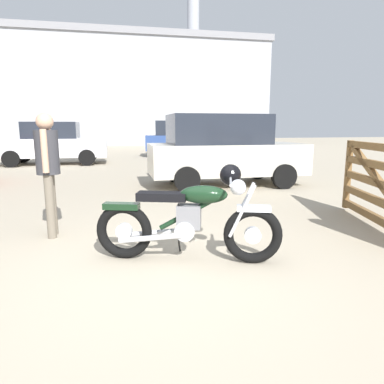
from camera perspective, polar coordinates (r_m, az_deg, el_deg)
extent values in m
plane|color=tan|center=(3.68, -4.08, -13.08)|extent=(80.00, 80.00, 0.00)
torus|color=black|center=(3.85, 9.99, -7.00)|extent=(0.64, 0.32, 0.64)
cylinder|color=silver|center=(3.85, 9.99, -7.00)|extent=(0.20, 0.14, 0.18)
torus|color=black|center=(4.01, -11.13, -6.34)|extent=(0.64, 0.32, 0.64)
cylinder|color=silver|center=(4.01, -11.13, -6.34)|extent=(0.20, 0.14, 0.18)
cube|color=silver|center=(3.77, 10.13, -2.66)|extent=(0.38, 0.24, 0.06)
cube|color=black|center=(3.94, -11.56, -2.29)|extent=(0.42, 0.26, 0.07)
cylinder|color=silver|center=(3.84, 8.17, -2.62)|extent=(0.28, 0.13, 0.58)
cylinder|color=silver|center=(3.70, 8.26, -3.15)|extent=(0.28, 0.13, 0.58)
sphere|color=silver|center=(3.72, 7.60, 0.78)|extent=(0.17, 0.17, 0.17)
cylinder|color=silver|center=(3.71, 6.39, 1.87)|extent=(0.23, 0.59, 0.03)
sphere|color=black|center=(4.00, 6.37, 2.81)|extent=(0.25, 0.25, 0.25)
cylinder|color=black|center=(3.79, 0.16, -3.08)|extent=(0.73, 0.31, 0.47)
ellipsoid|color=black|center=(3.74, 1.93, -0.42)|extent=(0.56, 0.38, 0.20)
cube|color=black|center=(3.81, -5.00, -0.72)|extent=(0.58, 0.37, 0.09)
cube|color=slate|center=(3.81, -0.50, -4.06)|extent=(0.31, 0.26, 0.26)
cylinder|color=silver|center=(3.86, -1.09, -6.20)|extent=(0.27, 0.26, 0.22)
cylinder|color=silver|center=(4.04, -6.31, -6.68)|extent=(0.68, 0.29, 0.14)
cylinder|color=silver|center=(3.85, -6.94, -7.56)|extent=(0.68, 0.29, 0.14)
cylinder|color=black|center=(4.09, -2.20, -8.15)|extent=(0.10, 0.23, 0.33)
cube|color=brown|center=(6.72, 24.32, 2.64)|extent=(0.10, 0.12, 1.20)
cube|color=brown|center=(5.73, 28.44, -4.04)|extent=(0.72, 2.33, 0.11)
cube|color=brown|center=(5.68, 28.68, -1.50)|extent=(0.72, 2.33, 0.11)
cube|color=brown|center=(5.64, 28.91, 1.08)|extent=(0.72, 2.33, 0.11)
cube|color=brown|center=(5.60, 29.15, 3.71)|extent=(0.72, 2.33, 0.11)
cube|color=brown|center=(5.64, 28.89, 0.88)|extent=(0.67, 2.14, 1.08)
cylinder|color=#706656|center=(5.16, -22.07, -1.86)|extent=(0.12, 0.12, 0.86)
cylinder|color=#706656|center=(4.98, -22.35, -2.30)|extent=(0.12, 0.12, 0.86)
cylinder|color=#333338|center=(4.97, -22.79, 6.05)|extent=(0.30, 0.30, 0.58)
cylinder|color=tan|center=(5.16, -22.51, 6.54)|extent=(0.08, 0.08, 0.55)
cylinder|color=tan|center=(4.78, -23.15, 6.22)|extent=(0.08, 0.08, 0.55)
sphere|color=tan|center=(4.96, -23.13, 10.66)|extent=(0.22, 0.22, 0.22)
cylinder|color=black|center=(10.13, 10.72, 3.82)|extent=(0.60, 0.21, 0.60)
cylinder|color=black|center=(8.66, 14.94, 2.50)|extent=(0.60, 0.21, 0.60)
cylinder|color=black|center=(9.46, -2.82, 3.52)|extent=(0.60, 0.21, 0.60)
cylinder|color=black|center=(7.86, -0.85, 2.06)|extent=(0.60, 0.21, 0.60)
cube|color=beige|center=(8.91, 5.71, 5.49)|extent=(3.94, 1.74, 0.76)
cube|color=#232833|center=(8.80, 4.23, 10.28)|extent=(2.44, 1.58, 0.72)
cylinder|color=black|center=(14.47, -27.69, 4.84)|extent=(0.62, 0.22, 0.62)
cylinder|color=black|center=(16.13, -26.11, 5.46)|extent=(0.62, 0.22, 0.62)
cylinder|color=black|center=(14.00, -16.95, 5.45)|extent=(0.62, 0.22, 0.62)
cylinder|color=black|center=(15.71, -16.47, 5.99)|extent=(0.62, 0.22, 0.62)
cube|color=silver|center=(15.00, -21.95, 6.84)|extent=(4.24, 1.82, 0.72)
cube|color=#232833|center=(14.98, -22.13, 9.43)|extent=(2.04, 1.61, 0.64)
cylinder|color=black|center=(18.86, 2.21, 7.10)|extent=(0.62, 0.28, 0.60)
cylinder|color=black|center=(17.23, 2.93, 6.76)|extent=(0.62, 0.28, 0.60)
cylinder|color=black|center=(18.69, -5.16, 7.04)|extent=(0.62, 0.28, 0.60)
cylinder|color=black|center=(17.05, -5.13, 6.69)|extent=(0.62, 0.28, 0.60)
cube|color=#2D4784|center=(17.90, -1.29, 8.14)|extent=(4.10, 2.19, 0.76)
cube|color=#232833|center=(17.86, -2.11, 10.50)|extent=(2.60, 1.85, 0.72)
cube|color=#9EA0A8|center=(33.83, -9.15, 15.17)|extent=(22.07, 12.04, 8.38)
cube|color=gray|center=(34.47, -9.38, 22.54)|extent=(22.39, 12.35, 0.50)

